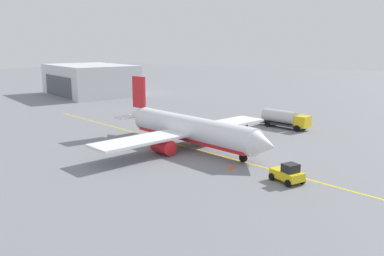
# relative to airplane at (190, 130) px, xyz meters

# --- Properties ---
(ground_plane) EXTENTS (400.00, 400.00, 0.00)m
(ground_plane) POSITION_rel_airplane_xyz_m (0.47, -0.12, -2.66)
(ground_plane) COLOR slate
(airplane) EXTENTS (30.17, 30.74, 9.69)m
(airplane) POSITION_rel_airplane_xyz_m (0.00, 0.00, 0.00)
(airplane) COLOR white
(airplane) RESTS_ON ground
(fuel_tanker) EXTENTS (10.13, 4.49, 3.15)m
(fuel_tanker) POSITION_rel_airplane_xyz_m (6.59, 21.17, -0.95)
(fuel_tanker) COLOR #2D2D33
(fuel_tanker) RESTS_ON ground
(pushback_tug) EXTENTS (4.12, 3.59, 2.20)m
(pushback_tug) POSITION_rel_airplane_xyz_m (17.34, -6.93, -1.65)
(pushback_tug) COLOR yellow
(pushback_tug) RESTS_ON ground
(refueling_worker) EXTENTS (0.61, 0.63, 1.71)m
(refueling_worker) POSITION_rel_airplane_xyz_m (1.20, 16.93, -1.84)
(refueling_worker) COLOR navy
(refueling_worker) RESTS_ON ground
(safety_cone_nose) EXTENTS (0.61, 0.61, 0.68)m
(safety_cone_nose) POSITION_rel_airplane_xyz_m (9.93, -6.10, -2.32)
(safety_cone_nose) COLOR #F2590F
(safety_cone_nose) RESTS_ON ground
(distant_hangar) EXTENTS (33.39, 27.75, 8.91)m
(distant_hangar) POSITION_rel_airplane_xyz_m (-59.68, 36.81, 1.79)
(distant_hangar) COLOR silver
(distant_hangar) RESTS_ON ground
(taxi_line_marking) EXTENTS (80.36, 20.49, 0.01)m
(taxi_line_marking) POSITION_rel_airplane_xyz_m (0.47, -0.12, -2.66)
(taxi_line_marking) COLOR yellow
(taxi_line_marking) RESTS_ON ground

